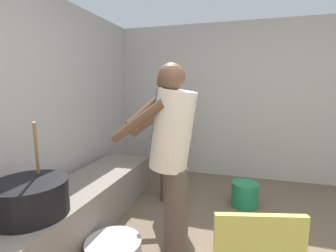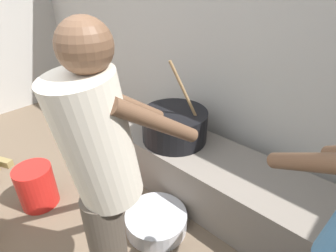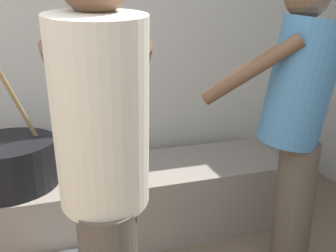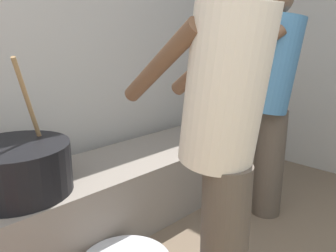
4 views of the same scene
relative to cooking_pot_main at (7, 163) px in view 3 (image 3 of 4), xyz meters
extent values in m
cube|color=slate|center=(0.55, 0.01, -0.35)|extent=(2.44, 0.60, 0.44)
cylinder|color=black|center=(0.00, 0.00, 0.00)|extent=(0.56, 0.56, 0.26)
cylinder|color=#937047|center=(0.10, 0.00, 0.33)|extent=(0.20, 0.19, 0.51)
cylinder|color=#4C4238|center=(1.46, -0.66, -0.19)|extent=(0.20, 0.20, 0.76)
cylinder|color=teal|center=(1.44, -0.64, 0.49)|extent=(0.49, 0.47, 0.65)
cylinder|color=brown|center=(1.33, -0.40, 0.56)|extent=(0.41, 0.33, 0.35)
cylinder|color=brown|center=(1.17, -0.61, 0.56)|extent=(0.41, 0.33, 0.35)
cylinder|color=beige|center=(0.42, -1.00, 0.50)|extent=(0.35, 0.42, 0.65)
cylinder|color=brown|center=(0.58, -0.79, 0.57)|extent=(0.13, 0.47, 0.36)
cylinder|color=brown|center=(0.32, -0.75, 0.57)|extent=(0.13, 0.47, 0.36)
camera|label=1|loc=(-1.42, -1.50, 0.82)|focal=26.75mm
camera|label=2|loc=(1.29, -1.50, 1.13)|focal=28.46mm
camera|label=3|loc=(0.28, -2.09, 0.79)|focal=38.44mm
camera|label=4|loc=(-0.65, -1.75, 0.69)|focal=37.02mm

